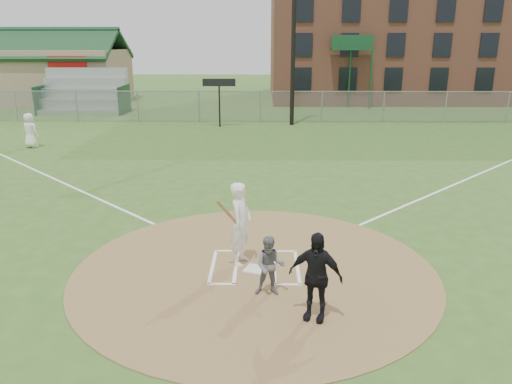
{
  "coord_description": "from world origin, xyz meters",
  "views": [
    {
      "loc": [
        0.18,
        -10.6,
        5.13
      ],
      "look_at": [
        0.0,
        2.0,
        1.3
      ],
      "focal_mm": 35.0,
      "sensor_mm": 36.0,
      "label": 1
    }
  ],
  "objects_px": {
    "umpire": "(315,276)",
    "ondeck_player": "(30,130)",
    "catcher": "(270,266)",
    "batter_at_plate": "(241,224)",
    "home_plate": "(255,269)"
  },
  "relations": [
    {
      "from": "catcher",
      "to": "umpire",
      "type": "distance_m",
      "value": 1.28
    },
    {
      "from": "umpire",
      "to": "batter_at_plate",
      "type": "xyz_separation_m",
      "value": [
        -1.51,
        2.47,
        0.12
      ]
    },
    {
      "from": "batter_at_plate",
      "to": "catcher",
      "type": "bearing_deg",
      "value": -66.48
    },
    {
      "from": "ondeck_player",
      "to": "catcher",
      "type": "bearing_deg",
      "value": 149.05
    },
    {
      "from": "umpire",
      "to": "ondeck_player",
      "type": "height_order",
      "value": "umpire"
    },
    {
      "from": "home_plate",
      "to": "batter_at_plate",
      "type": "relative_size",
      "value": 0.23
    },
    {
      "from": "umpire",
      "to": "batter_at_plate",
      "type": "height_order",
      "value": "batter_at_plate"
    },
    {
      "from": "umpire",
      "to": "batter_at_plate",
      "type": "relative_size",
      "value": 0.88
    },
    {
      "from": "home_plate",
      "to": "umpire",
      "type": "relative_size",
      "value": 0.26
    },
    {
      "from": "ondeck_player",
      "to": "batter_at_plate",
      "type": "height_order",
      "value": "batter_at_plate"
    },
    {
      "from": "umpire",
      "to": "batter_at_plate",
      "type": "distance_m",
      "value": 2.9
    },
    {
      "from": "home_plate",
      "to": "batter_at_plate",
      "type": "height_order",
      "value": "batter_at_plate"
    },
    {
      "from": "catcher",
      "to": "umpire",
      "type": "height_order",
      "value": "umpire"
    },
    {
      "from": "ondeck_player",
      "to": "home_plate",
      "type": "bearing_deg",
      "value": 150.48
    },
    {
      "from": "catcher",
      "to": "batter_at_plate",
      "type": "bearing_deg",
      "value": 115.74
    }
  ]
}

